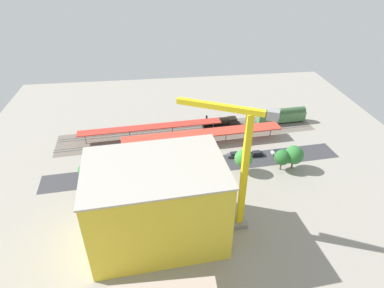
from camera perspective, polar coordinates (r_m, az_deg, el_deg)
ground_plane at (r=107.18m, az=0.64°, el=-3.00°), size 152.98×152.98×0.00m
rail_bed at (r=122.83m, az=-0.54°, el=1.99°), size 96.45×21.85×0.01m
street_asphalt at (r=104.89m, az=0.85°, el=-3.89°), size 96.02×16.02×0.01m
track_rails at (r=122.74m, az=-0.54°, el=2.06°), size 95.36×15.45×0.12m
platform_canopy_near at (r=114.15m, az=1.93°, el=1.89°), size 56.77×9.63×4.48m
platform_canopy_far at (r=119.12m, az=-7.18°, el=2.95°), size 51.93×7.91×4.32m
locomotive at (r=126.84m, az=5.12°, el=3.83°), size 15.07×3.84×5.16m
passenger_coach at (r=133.08m, az=15.36°, el=4.86°), size 19.59×4.39×6.12m
parked_car_0 at (r=113.84m, az=14.67°, el=-1.43°), size 4.24×1.93×1.59m
parked_car_1 at (r=111.46m, az=11.14°, el=-1.70°), size 4.62×2.07×1.65m
parked_car_2 at (r=109.79m, az=7.34°, el=-1.90°), size 4.73×2.02×1.59m
parked_car_3 at (r=107.59m, az=2.74°, el=-2.40°), size 4.83×1.86×1.69m
parked_car_4 at (r=106.79m, az=-1.35°, el=-2.70°), size 4.80×1.99×1.57m
parked_car_5 at (r=106.81m, az=-5.65°, el=-2.82°), size 4.64×2.33×1.75m
parked_car_6 at (r=107.08m, az=-9.65°, el=-3.10°), size 4.41×2.11×1.60m
parked_car_7 at (r=107.72m, az=-13.94°, el=-3.44°), size 4.58×2.15×1.58m
construction_building at (r=76.71m, az=-6.13°, el=-10.28°), size 31.76×23.00×20.33m
construction_roof_slab at (r=70.17m, az=-6.61°, el=-4.01°), size 32.40×23.64×0.40m
tower_crane at (r=74.58m, az=8.39°, el=-3.24°), size 20.15×11.26×32.98m
box_truck_0 at (r=95.12m, az=-11.78°, el=-7.89°), size 8.46×3.64×3.11m
box_truck_1 at (r=95.41m, az=-6.13°, el=-7.12°), size 9.71×3.01×3.21m
box_truck_2 at (r=95.56m, az=-13.22°, el=-7.70°), size 9.43×2.63×3.68m
street_tree_0 at (r=101.07m, az=8.96°, el=-2.51°), size 5.54×5.54×7.66m
street_tree_1 at (r=106.18m, az=17.37°, el=-1.83°), size 5.86×5.86×7.88m
street_tree_2 at (r=99.12m, az=-17.90°, el=-4.45°), size 4.83×4.83×7.58m
street_tree_3 at (r=97.39m, az=-6.54°, el=-3.60°), size 5.48×5.48×7.89m
street_tree_4 at (r=104.62m, az=15.45°, el=-2.27°), size 4.90×4.90×7.04m
traffic_light at (r=105.64m, az=-9.95°, el=-1.13°), size 0.50×0.36×6.98m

